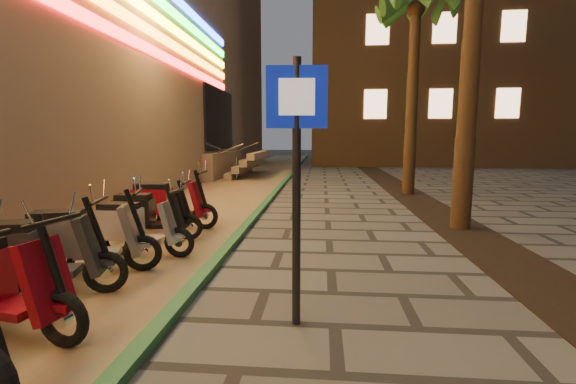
# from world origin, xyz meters

# --- Properties ---
(parking_strip) EXTENTS (3.40, 60.00, 0.01)m
(parking_strip) POSITION_xyz_m (-2.60, 10.00, 0.01)
(parking_strip) COLOR #8C7251
(parking_strip) RESTS_ON ground
(green_curb) EXTENTS (0.18, 60.00, 0.10)m
(green_curb) POSITION_xyz_m (-0.90, 10.00, 0.05)
(green_curb) COLOR #266738
(green_curb) RESTS_ON ground
(planting_strip) EXTENTS (1.20, 40.00, 0.02)m
(planting_strip) POSITION_xyz_m (3.60, 5.00, 0.01)
(planting_strip) COLOR black
(planting_strip) RESTS_ON ground
(apartment_block) EXTENTS (18.00, 16.06, 25.00)m
(apartment_block) POSITION_xyz_m (9.00, 32.00, 12.50)
(apartment_block) COLOR brown
(apartment_block) RESTS_ON ground
(palm_d) EXTENTS (2.97, 3.02, 7.16)m
(palm_d) POSITION_xyz_m (3.60, 12.00, 5.94)
(palm_d) COLOR #472D19
(palm_d) RESTS_ON ground
(pedestrian_sign) EXTENTS (0.58, 0.11, 2.65)m
(pedestrian_sign) POSITION_xyz_m (0.44, 2.51, 1.72)
(pedestrian_sign) COLOR black
(pedestrian_sign) RESTS_ON ground
(scooter_7) EXTENTS (1.71, 0.83, 1.21)m
(scooter_7) POSITION_xyz_m (-2.73, 2.90, 0.53)
(scooter_7) COLOR black
(scooter_7) RESTS_ON ground
(scooter_8) EXTENTS (1.69, 0.89, 1.20)m
(scooter_8) POSITION_xyz_m (-2.62, 3.66, 0.52)
(scooter_8) COLOR black
(scooter_8) RESTS_ON ground
(scooter_9) EXTENTS (1.59, 0.56, 1.12)m
(scooter_9) POSITION_xyz_m (-2.32, 4.59, 0.49)
(scooter_9) COLOR black
(scooter_9) RESTS_ON ground
(scooter_10) EXTENTS (1.61, 0.59, 1.13)m
(scooter_10) POSITION_xyz_m (-2.53, 5.53, 0.49)
(scooter_10) COLOR black
(scooter_10) RESTS_ON ground
(scooter_11) EXTENTS (1.76, 0.62, 1.25)m
(scooter_11) POSITION_xyz_m (-2.57, 6.45, 0.54)
(scooter_11) COLOR black
(scooter_11) RESTS_ON ground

